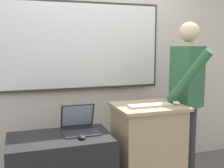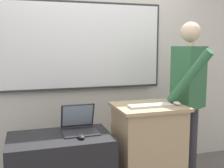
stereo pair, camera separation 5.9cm
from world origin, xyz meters
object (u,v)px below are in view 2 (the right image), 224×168
at_px(person_presenter, 189,94).
at_px(computer_mouse_by_laptop, 81,137).
at_px(laptop, 79,123).
at_px(lectern_podium, 148,154).
at_px(wireless_keyboard, 150,106).
at_px(computer_mouse_by_keyboard, 177,103).

height_order(person_presenter, computer_mouse_by_laptop, person_presenter).
height_order(person_presenter, laptop, person_presenter).
bearing_deg(lectern_podium, wireless_keyboard, -103.09).
bearing_deg(computer_mouse_by_laptop, lectern_podium, 11.79).
bearing_deg(computer_mouse_by_keyboard, person_presenter, 39.45).
bearing_deg(person_presenter, lectern_podium, 166.48).
xyz_separation_m(person_presenter, computer_mouse_by_laptop, (-1.21, -0.29, -0.25)).
relative_size(computer_mouse_by_laptop, computer_mouse_by_keyboard, 1.00).
distance_m(laptop, computer_mouse_by_keyboard, 0.94).
bearing_deg(lectern_podium, person_presenter, 15.69).
bearing_deg(person_presenter, laptop, 154.07).
bearing_deg(computer_mouse_by_laptop, wireless_keyboard, 6.41).
bearing_deg(person_presenter, computer_mouse_by_laptop, 164.30).
relative_size(laptop, computer_mouse_by_keyboard, 3.18).
bearing_deg(lectern_podium, computer_mouse_by_keyboard, -15.87).
bearing_deg(person_presenter, computer_mouse_by_keyboard, -169.76).
distance_m(person_presenter, computer_mouse_by_laptop, 1.27).
xyz_separation_m(lectern_podium, computer_mouse_by_laptop, (-0.68, -0.14, 0.29)).
relative_size(person_presenter, wireless_keyboard, 4.25).
bearing_deg(laptop, person_presenter, 3.28).
height_order(laptop, computer_mouse_by_keyboard, computer_mouse_by_keyboard).
bearing_deg(person_presenter, wireless_keyboard, 172.43).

